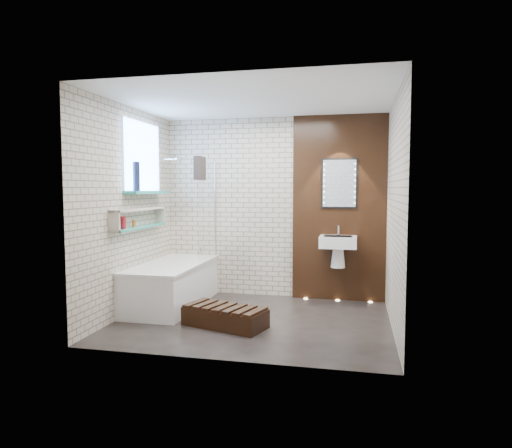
% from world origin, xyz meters
% --- Properties ---
extents(ground, '(3.20, 3.20, 0.00)m').
position_xyz_m(ground, '(0.00, 0.00, 0.00)').
color(ground, black).
rests_on(ground, ground).
extents(room_shell, '(3.24, 3.20, 2.60)m').
position_xyz_m(room_shell, '(0.00, 0.00, 1.30)').
color(room_shell, '#BFAB97').
rests_on(room_shell, ground).
extents(walnut_panel, '(1.30, 0.06, 2.60)m').
position_xyz_m(walnut_panel, '(0.95, 1.27, 1.30)').
color(walnut_panel, black).
rests_on(walnut_panel, ground).
extents(clerestory_window, '(0.18, 1.00, 0.94)m').
position_xyz_m(clerestory_window, '(-1.57, 0.35, 1.90)').
color(clerestory_window, '#7FADE0').
rests_on(clerestory_window, room_shell).
extents(display_niche, '(0.14, 1.30, 0.26)m').
position_xyz_m(display_niche, '(-1.53, 0.15, 1.20)').
color(display_niche, teal).
rests_on(display_niche, room_shell).
extents(bathtub, '(0.79, 1.74, 0.70)m').
position_xyz_m(bathtub, '(-1.22, 0.45, 0.29)').
color(bathtub, white).
rests_on(bathtub, ground).
extents(bath_screen, '(0.01, 0.78, 1.40)m').
position_xyz_m(bath_screen, '(-0.87, 0.89, 1.28)').
color(bath_screen, white).
rests_on(bath_screen, bathtub).
extents(towel, '(0.09, 0.24, 0.31)m').
position_xyz_m(towel, '(-0.87, 0.60, 1.85)').
color(towel, black).
rests_on(towel, bath_screen).
extents(shower_head, '(0.18, 0.18, 0.02)m').
position_xyz_m(shower_head, '(-1.30, 0.95, 2.00)').
color(shower_head, silver).
rests_on(shower_head, room_shell).
extents(washbasin, '(0.50, 0.36, 0.58)m').
position_xyz_m(washbasin, '(0.95, 1.07, 0.79)').
color(washbasin, white).
rests_on(washbasin, walnut_panel).
extents(led_mirror, '(0.50, 0.02, 0.70)m').
position_xyz_m(led_mirror, '(0.95, 1.23, 1.65)').
color(led_mirror, black).
rests_on(led_mirror, walnut_panel).
extents(walnut_step, '(1.03, 0.68, 0.21)m').
position_xyz_m(walnut_step, '(-0.27, -0.30, 0.11)').
color(walnut_step, black).
rests_on(walnut_step, ground).
extents(niche_bottles, '(0.06, 0.32, 0.15)m').
position_xyz_m(niche_bottles, '(-1.53, -0.22, 1.17)').
color(niche_bottles, '#A85419').
rests_on(niche_bottles, display_niche).
extents(sill_vases, '(0.09, 0.09, 0.36)m').
position_xyz_m(sill_vases, '(-1.50, 0.02, 1.73)').
color(sill_vases, '#151D3A').
rests_on(sill_vases, clerestory_window).
extents(floor_uplights, '(0.96, 0.06, 0.01)m').
position_xyz_m(floor_uplights, '(0.95, 1.20, 0.01)').
color(floor_uplights, '#FFD899').
rests_on(floor_uplights, ground).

